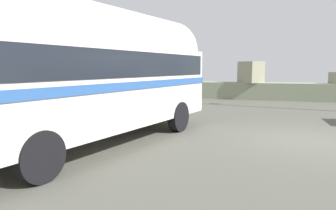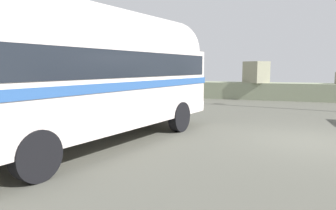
# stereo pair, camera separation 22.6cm
# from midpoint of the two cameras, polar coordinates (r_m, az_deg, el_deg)

# --- Properties ---
(ground) EXTENTS (32.00, 26.00, 0.02)m
(ground) POSITION_cam_midpoint_polar(r_m,az_deg,el_deg) (9.61, 25.18, -6.15)
(ground) COLOR #535349
(breakwater) EXTENTS (31.36, 2.25, 2.50)m
(breakwater) POSITION_cam_midpoint_polar(r_m,az_deg,el_deg) (21.15, 21.32, 2.84)
(breakwater) COLOR gray
(breakwater) RESTS_ON ground
(vintage_coach) EXTENTS (4.25, 8.90, 3.70)m
(vintage_coach) POSITION_cam_midpoint_polar(r_m,az_deg,el_deg) (8.41, -12.62, 6.59)
(vintage_coach) COLOR black
(vintage_coach) RESTS_ON ground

